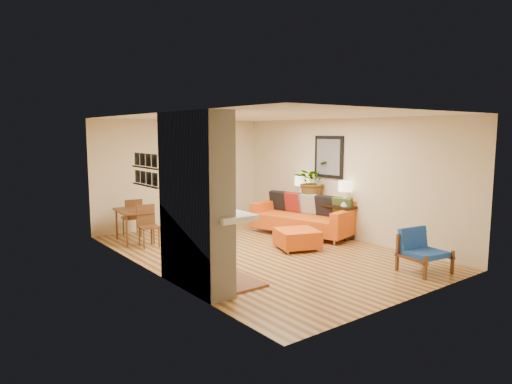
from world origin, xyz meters
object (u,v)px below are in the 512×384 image
Objects in this scene: blue_chair at (420,248)px; lamp_far at (301,185)px; sofa at (305,217)px; dining_table at (137,216)px; console_table at (321,209)px; lamp_near at (345,191)px; ottoman at (297,238)px; houseplant at (312,181)px.

blue_chair is 3.83m from lamp_far.
sofa reaches higher than dining_table.
console_table reaches higher than blue_chair.
console_table is 0.85m from lamp_near.
dining_table reaches higher than console_table.
ottoman is at bearing 106.08° from blue_chair.
houseplant is (0.32, 0.12, 0.79)m from sofa.
blue_chair reaches higher than ottoman.
houseplant is (-0.01, -0.38, 0.12)m from lamp_far.
sofa is at bearing 150.93° from console_table.
ottoman is at bearing -134.85° from lamp_far.
console_table is 2.00× the size of houseplant.
sofa is 3.71m from dining_table.
dining_table is at bearing 153.62° from sofa.
lamp_near is at bearing 72.67° from blue_chair.
dining_table is (-3.32, 1.65, 0.15)m from sofa.
lamp_far is at bearing 56.24° from sofa.
lamp_far is at bearing 45.15° from ottoman.
sofa is 3.22× the size of blue_chair.
lamp_near is (3.65, -2.53, 0.51)m from dining_table.
houseplant is at bearing 20.39° from sofa.
houseplant reaches higher than ottoman.
blue_chair is 0.83× the size of houseplant.
houseplant is (3.64, -1.53, 0.64)m from dining_table.
blue_chair is 3.11m from console_table.
dining_table reaches higher than ottoman.
lamp_near reaches higher than dining_table.
sofa reaches higher than console_table.
dining_table is (-2.93, 4.85, 0.17)m from blue_chair.
lamp_near is at bearing -90.00° from console_table.
dining_table is 4.00m from houseplant.
console_table is (1.39, 0.71, 0.35)m from ottoman.
lamp_far is at bearing 88.48° from houseplant.
lamp_near is at bearing -89.43° from houseplant.
houseplant reaches higher than lamp_near.
lamp_near reaches higher than console_table.
dining_table is 2.94× the size of lamp_near.
console_table is at bearing -29.07° from sofa.
blue_chair is 2.52m from lamp_near.
sofa is at bearing -159.61° from houseplant.
blue_chair is (0.66, -2.31, 0.16)m from ottoman.
dining_table is 0.86× the size of console_table.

